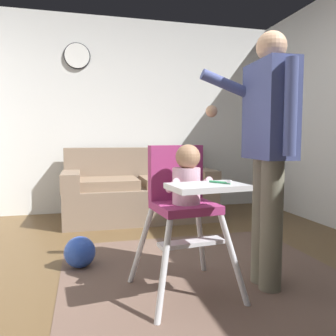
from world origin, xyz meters
TOP-DOWN VIEW (x-y plane):
  - ground at (0.00, 0.00)m, footprint 5.62×6.52m
  - wall_far at (0.00, 2.49)m, footprint 4.82×0.06m
  - area_rug at (0.20, -0.26)m, footprint 1.98×2.62m
  - couch at (0.04, 1.97)m, footprint 1.78×0.86m
  - high_chair at (-0.01, -0.11)m, footprint 0.67×0.78m
  - adult_standing at (0.54, -0.14)m, footprint 0.51×0.51m
  - toy_ball_second at (-0.65, 0.49)m, footprint 0.23×0.23m
  - wall_clock at (-0.66, 2.45)m, footprint 0.33×0.04m

SIDE VIEW (x-z plane):
  - ground at x=0.00m, z-range -0.10..0.00m
  - area_rug at x=0.20m, z-range 0.00..0.01m
  - toy_ball_second at x=-0.65m, z-range 0.00..0.23m
  - couch at x=0.04m, z-range -0.10..0.76m
  - high_chair at x=-0.01m, z-range 0.18..1.12m
  - adult_standing at x=0.54m, z-range 0.11..1.75m
  - wall_far at x=0.00m, z-range 0.00..2.55m
  - wall_clock at x=-0.66m, z-range 1.86..2.19m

